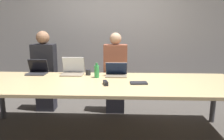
% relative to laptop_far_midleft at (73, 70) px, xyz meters
% --- Properties ---
extents(ground_plane, '(24.00, 24.00, 0.00)m').
position_rel_laptop_far_midleft_xyz_m(ground_plane, '(0.52, -0.46, -0.83)').
color(ground_plane, '#4C4742').
extents(curtain_wall, '(12.00, 0.06, 2.80)m').
position_rel_laptop_far_midleft_xyz_m(curtain_wall, '(0.52, 1.32, 0.57)').
color(curtain_wall, '#BCB7B2').
rests_on(curtain_wall, ground_plane).
extents(conference_table, '(3.79, 1.22, 0.76)m').
position_rel_laptop_far_midleft_xyz_m(conference_table, '(0.52, -0.46, -0.13)').
color(conference_table, '#D6B77F').
rests_on(conference_table, ground_plane).
extents(laptop_far_midleft, '(0.35, 0.27, 0.28)m').
position_rel_laptop_far_midleft_xyz_m(laptop_far_midleft, '(0.00, 0.00, 0.00)').
color(laptop_far_midleft, gray).
rests_on(laptop_far_midleft, conference_table).
extents(cup_far_midleft, '(0.08, 0.08, 0.09)m').
position_rel_laptop_far_midleft_xyz_m(cup_far_midleft, '(0.25, -0.05, -0.04)').
color(cup_far_midleft, '#232328').
rests_on(cup_far_midleft, conference_table).
extents(laptop_far_left, '(0.31, 0.24, 0.24)m').
position_rel_laptop_far_midleft_xyz_m(laptop_far_left, '(-0.58, 0.01, -0.01)').
color(laptop_far_left, '#333338').
rests_on(laptop_far_left, conference_table).
extents(person_far_left, '(0.40, 0.24, 1.43)m').
position_rel_laptop_far_midleft_xyz_m(person_far_left, '(-0.60, 0.38, -0.13)').
color(person_far_left, '#2D2D38').
rests_on(person_far_left, ground_plane).
extents(laptop_far_center, '(0.33, 0.22, 0.21)m').
position_rel_laptop_far_midleft_xyz_m(laptop_far_center, '(0.70, -0.10, -0.02)').
color(laptop_far_center, gray).
rests_on(laptop_far_center, conference_table).
extents(person_far_center, '(0.40, 0.24, 1.41)m').
position_rel_laptop_far_midleft_xyz_m(person_far_center, '(0.67, 0.34, -0.15)').
color(person_far_center, '#2D2D38').
rests_on(person_far_center, ground_plane).
extents(bottle_far_center, '(0.07, 0.07, 0.22)m').
position_rel_laptop_far_midleft_xyz_m(bottle_far_center, '(0.40, -0.20, 0.02)').
color(bottle_far_center, green).
rests_on(bottle_far_center, conference_table).
extents(stapler, '(0.08, 0.16, 0.05)m').
position_rel_laptop_far_midleft_xyz_m(stapler, '(0.56, -0.61, -0.05)').
color(stapler, black).
rests_on(stapler, conference_table).
extents(notebook, '(0.24, 0.15, 0.02)m').
position_rel_laptop_far_midleft_xyz_m(notebook, '(1.01, -0.53, -0.07)').
color(notebook, '#232328').
rests_on(notebook, conference_table).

